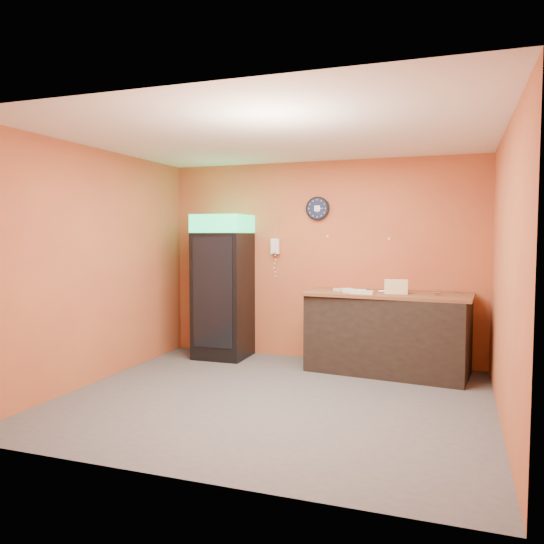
% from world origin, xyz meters
% --- Properties ---
extents(floor, '(4.50, 4.50, 0.00)m').
position_xyz_m(floor, '(0.00, 0.00, 0.00)').
color(floor, '#47474C').
rests_on(floor, ground).
extents(back_wall, '(4.50, 0.02, 2.80)m').
position_xyz_m(back_wall, '(0.00, 2.00, 1.40)').
color(back_wall, '#B76433').
rests_on(back_wall, floor).
extents(left_wall, '(0.02, 4.00, 2.80)m').
position_xyz_m(left_wall, '(-2.25, 0.00, 1.40)').
color(left_wall, '#B76433').
rests_on(left_wall, floor).
extents(right_wall, '(0.02, 4.00, 2.80)m').
position_xyz_m(right_wall, '(2.25, 0.00, 1.40)').
color(right_wall, '#B76433').
rests_on(right_wall, floor).
extents(ceiling, '(4.50, 4.00, 0.02)m').
position_xyz_m(ceiling, '(0.00, 0.00, 2.80)').
color(ceiling, white).
rests_on(ceiling, back_wall).
extents(beverage_cooler, '(0.73, 0.74, 2.05)m').
position_xyz_m(beverage_cooler, '(-1.35, 1.60, 1.00)').
color(beverage_cooler, black).
rests_on(beverage_cooler, floor).
extents(prep_counter, '(2.07, 1.10, 0.99)m').
position_xyz_m(prep_counter, '(1.01, 1.56, 0.50)').
color(prep_counter, black).
rests_on(prep_counter, floor).
extents(wall_clock, '(0.33, 0.06, 0.33)m').
position_xyz_m(wall_clock, '(-0.04, 1.97, 2.14)').
color(wall_clock, black).
rests_on(wall_clock, back_wall).
extents(wall_phone, '(0.12, 0.10, 0.22)m').
position_xyz_m(wall_phone, '(-0.66, 1.95, 1.60)').
color(wall_phone, white).
rests_on(wall_phone, back_wall).
extents(butcher_paper, '(2.12, 1.06, 0.04)m').
position_xyz_m(butcher_paper, '(1.01, 1.56, 1.01)').
color(butcher_paper, brown).
rests_on(butcher_paper, prep_counter).
extents(sub_roll_stack, '(0.29, 0.12, 0.18)m').
position_xyz_m(sub_roll_stack, '(1.12, 1.45, 1.12)').
color(sub_roll_stack, '#F5EABE').
rests_on(sub_roll_stack, butcher_paper).
extents(wrapped_sandwich_left, '(0.31, 0.17, 0.04)m').
position_xyz_m(wrapped_sandwich_left, '(0.59, 1.42, 1.05)').
color(wrapped_sandwich_left, silver).
rests_on(wrapped_sandwich_left, butcher_paper).
extents(wrapped_sandwich_mid, '(0.30, 0.14, 0.04)m').
position_xyz_m(wrapped_sandwich_mid, '(0.71, 1.30, 1.05)').
color(wrapped_sandwich_mid, silver).
rests_on(wrapped_sandwich_mid, butcher_paper).
extents(wrapped_sandwich_right, '(0.25, 0.23, 0.04)m').
position_xyz_m(wrapped_sandwich_right, '(0.42, 1.56, 1.05)').
color(wrapped_sandwich_right, silver).
rests_on(wrapped_sandwich_right, butcher_paper).
extents(kitchen_tool, '(0.06, 0.06, 0.06)m').
position_xyz_m(kitchen_tool, '(1.02, 1.61, 1.06)').
color(kitchen_tool, silver).
rests_on(kitchen_tool, butcher_paper).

